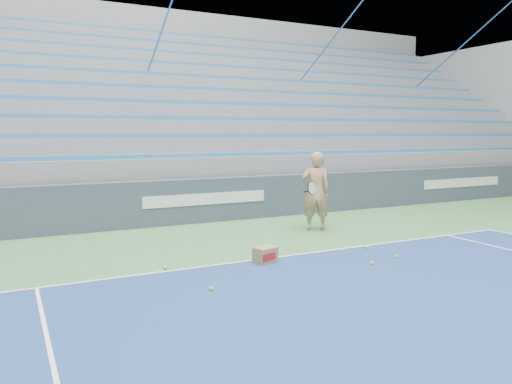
{
  "coord_description": "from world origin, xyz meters",
  "views": [
    {
      "loc": [
        -4.43,
        4.23,
        2.25
      ],
      "look_at": [
        -0.31,
        12.38,
        1.15
      ],
      "focal_mm": 35.0,
      "sensor_mm": 36.0,
      "label": 1
    }
  ],
  "objects": [
    {
      "name": "tennis_player",
      "position": [
        1.91,
        13.74,
        0.9
      ],
      "size": [
        1.0,
        0.95,
        1.81
      ],
      "color": "tan",
      "rests_on": "ground"
    },
    {
      "name": "tennis_ball_0",
      "position": [
        1.76,
        11.68,
        0.03
      ],
      "size": [
        0.07,
        0.07,
        0.07
      ],
      "primitive_type": "sphere",
      "color": "#B3E02D",
      "rests_on": "ground"
    },
    {
      "name": "tennis_ball_4",
      "position": [
        -1.9,
        10.65,
        0.03
      ],
      "size": [
        0.07,
        0.07,
        0.07
      ],
      "primitive_type": "sphere",
      "color": "#B3E02D",
      "rests_on": "ground"
    },
    {
      "name": "sponsor_barrier",
      "position": [
        0.0,
        15.88,
        0.55
      ],
      "size": [
        30.0,
        0.32,
        1.1
      ],
      "color": "#384356",
      "rests_on": "ground"
    },
    {
      "name": "ball_box",
      "position": [
        -0.49,
        11.66,
        0.14
      ],
      "size": [
        0.44,
        0.38,
        0.28
      ],
      "color": "olive",
      "rests_on": "ground"
    },
    {
      "name": "bleachers",
      "position": [
        0.0,
        21.6,
        2.36
      ],
      "size": [
        31.0,
        9.15,
        7.3
      ],
      "color": "gray",
      "rests_on": "ground"
    },
    {
      "name": "tennis_ball_3",
      "position": [
        1.07,
        10.72,
        0.03
      ],
      "size": [
        0.07,
        0.07,
        0.07
      ],
      "primitive_type": "sphere",
      "color": "#B3E02D",
      "rests_on": "ground"
    },
    {
      "name": "tennis_ball_1",
      "position": [
        -2.15,
        12.05,
        0.03
      ],
      "size": [
        0.07,
        0.07,
        0.07
      ],
      "primitive_type": "sphere",
      "color": "#B3E02D",
      "rests_on": "ground"
    },
    {
      "name": "tennis_ball_2",
      "position": [
        1.76,
        10.87,
        0.03
      ],
      "size": [
        0.07,
        0.07,
        0.07
      ],
      "primitive_type": "sphere",
      "color": "#B3E02D",
      "rests_on": "ground"
    }
  ]
}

